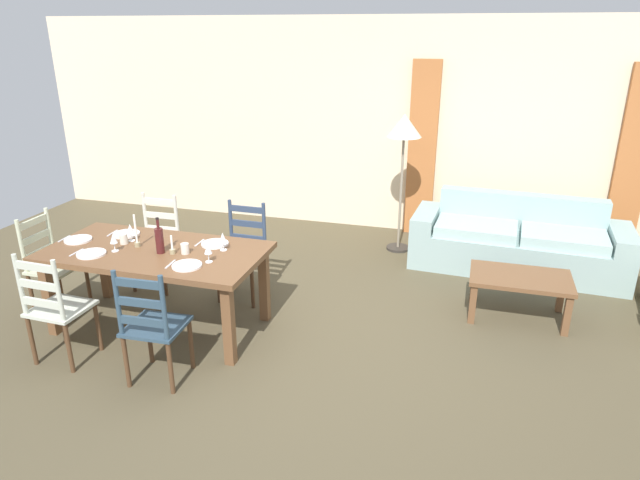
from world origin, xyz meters
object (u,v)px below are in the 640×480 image
dining_chair_near_left (55,308)px  coffee_cup_secondary (124,239)px  dining_chair_far_right (244,252)px  wine_bottle (159,240)px  wine_glass_far_left (130,229)px  dining_chair_near_right (152,326)px  wine_glass_near_left (114,239)px  dining_table (156,259)px  dining_chair_head_west (51,264)px  couch (517,243)px  coffee_cup_primary (185,249)px  standing_lamp (404,134)px  wine_glass_near_right (208,250)px  wine_glass_far_right (223,238)px  coffee_table (520,282)px  dining_chair_far_left (157,242)px

dining_chair_near_left → coffee_cup_secondary: 0.84m
dining_chair_far_right → wine_bottle: wine_bottle is taller
wine_bottle → wine_glass_far_left: size_ratio=1.96×
dining_chair_far_right → dining_chair_near_right: bearing=-92.2°
wine_glass_near_left → coffee_cup_secondary: size_ratio=1.79×
dining_table → dining_chair_near_right: (0.42, -0.76, -0.19)m
dining_chair_near_right → dining_chair_head_west: size_ratio=1.00×
dining_table → coffee_cup_secondary: 0.36m
couch → wine_bottle: bearing=-142.3°
coffee_cup_secondary → dining_table: bearing=-8.4°
wine_bottle → wine_glass_far_left: 0.44m
dining_chair_head_west → couch: size_ratio=0.41×
coffee_cup_secondary → coffee_cup_primary: bearing=-5.0°
dining_chair_far_right → wine_bottle: size_ratio=3.04×
dining_chair_near_left → standing_lamp: 4.01m
coffee_cup_secondary → wine_glass_near_right: bearing=-10.4°
dining_chair_head_west → wine_glass_far_right: size_ratio=5.96×
dining_chair_far_right → coffee_cup_primary: (-0.18, -0.79, 0.32)m
dining_chair_near_left → dining_chair_head_west: (-0.66, 0.72, 0.00)m
dining_chair_near_left → wine_glass_far_right: size_ratio=5.96×
coffee_cup_secondary → wine_glass_far_right: bearing=6.4°
wine_bottle → wine_glass_near_left: size_ratio=1.96×
dining_table → couch: (3.13, 2.29, -0.37)m
coffee_cup_primary → couch: coffee_cup_primary is taller
standing_lamp → dining_chair_head_west: bearing=-139.6°
dining_chair_near_right → dining_chair_head_west: (-1.55, 0.76, 0.00)m
coffee_cup_secondary → coffee_table: size_ratio=0.10×
wine_glass_far_left → wine_glass_near_right: bearing=-15.4°
dining_chair_near_right → wine_bottle: wine_bottle is taller
coffee_cup_primary → standing_lamp: bearing=59.3°
dining_chair_near_left → coffee_cup_primary: size_ratio=10.67×
dining_table → wine_glass_far_left: wine_glass_far_left is taller
dining_chair_far_left → dining_chair_near_right: bearing=-59.6°
coffee_cup_primary → wine_glass_near_right: bearing=-22.1°
dining_chair_near_right → wine_glass_near_left: bearing=138.9°
dining_chair_near_left → wine_glass_near_left: 0.72m
wine_bottle → standing_lamp: size_ratio=0.19×
dining_chair_near_right → standing_lamp: standing_lamp is taller
dining_chair_near_right → coffee_cup_primary: 0.82m
dining_chair_head_west → wine_bottle: 1.29m
wine_bottle → coffee_cup_primary: bearing=12.0°
coffee_cup_primary → coffee_table: coffee_cup_primary is taller
dining_chair_near_left → wine_bottle: 0.96m
dining_table → dining_chair_far_right: (0.48, 0.79, -0.19)m
dining_chair_head_west → wine_glass_near_left: (0.83, -0.13, 0.38)m
dining_chair_far_left → coffee_table: bearing=4.7°
wine_glass_near_right → wine_glass_far_left: size_ratio=1.00×
wine_glass_near_right → wine_glass_far_left: same height
dining_chair_near_right → wine_glass_near_right: bearing=75.8°
wine_glass_near_left → dining_chair_far_left: bearing=101.2°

